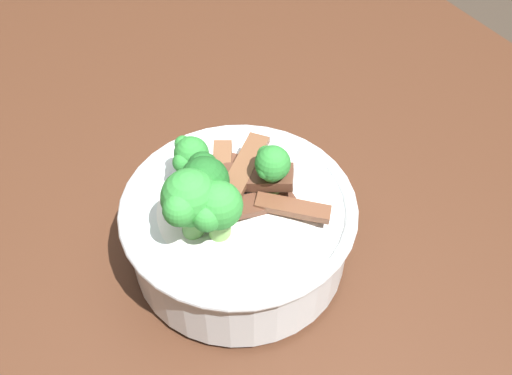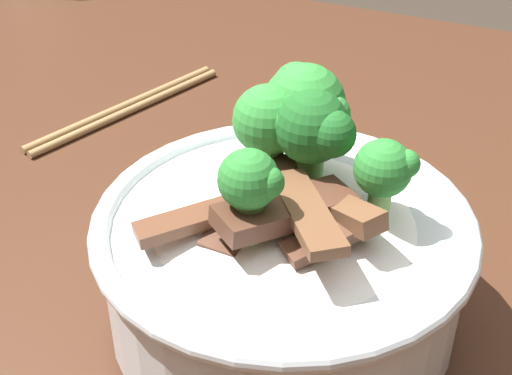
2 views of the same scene
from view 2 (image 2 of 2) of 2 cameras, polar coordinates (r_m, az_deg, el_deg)
name	(u,v)px [view 2 (image 2 of 2)]	position (r m, az deg, el deg)	size (l,w,h in m)	color
rice_bowl	(285,246)	(0.42, 2.22, -4.55)	(0.21, 0.21, 0.15)	silver
chopsticks_pair	(127,108)	(0.69, -9.98, 6.08)	(0.08, 0.21, 0.01)	#9E7A4C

